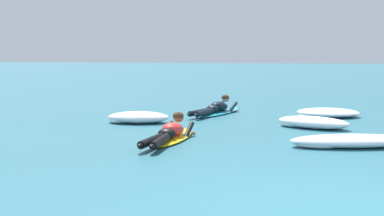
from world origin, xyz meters
The scene contains 7 objects.
ground_plane centered at (0.00, 10.00, 0.00)m, with size 120.00×120.00×0.00m, color #2D6B7A.
surfer_near centered at (-2.84, 3.63, 0.14)m, with size 0.71×2.48×0.53m.
surfer_far centered at (-2.52, 7.71, 0.13)m, with size 1.29×2.67×0.54m.
whitewater_front centered at (-4.12, 5.77, 0.13)m, with size 1.53×0.97×0.27m.
whitewater_mid_right centered at (0.39, 7.78, 0.10)m, with size 1.63×1.14×0.22m.
whitewater_back centered at (-0.10, 5.72, 0.12)m, with size 1.73×1.23×0.26m.
whitewater_far_band centered at (0.45, 3.66, 0.11)m, with size 2.31×1.13×0.23m.
Camera 1 is at (-0.77, -5.08, 1.66)m, focal length 45.01 mm.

